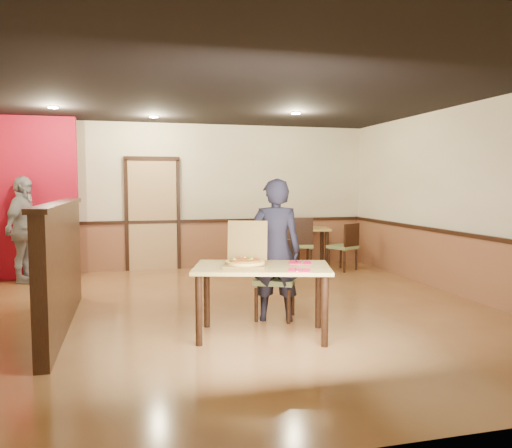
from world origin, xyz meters
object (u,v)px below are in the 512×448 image
(pizza_box, at_px, (246,260))
(side_table, at_px, (310,237))
(passerby, at_px, (23,230))
(diner, at_px, (275,250))
(condiment, at_px, (306,224))
(main_table, at_px, (262,276))
(diner_chair, at_px, (276,275))
(side_chair_left, at_px, (298,243))
(side_chair_right, at_px, (346,245))

(pizza_box, bearing_deg, side_table, 79.74)
(passerby, bearing_deg, pizza_box, -128.05)
(diner, bearing_deg, condiment, -98.90)
(main_table, distance_m, condiment, 4.57)
(passerby, bearing_deg, diner_chair, -117.65)
(side_chair_left, xyz_separation_m, passerby, (-4.72, 0.28, 0.32))
(side_table, distance_m, pizza_box, 4.70)
(passerby, relative_size, condiment, 11.63)
(condiment, bearing_deg, diner, -115.36)
(main_table, xyz_separation_m, side_table, (2.11, 4.15, -0.07))
(diner_chair, height_order, side_chair_left, side_chair_left)
(side_table, bearing_deg, passerby, -176.24)
(main_table, xyz_separation_m, passerby, (-3.08, 3.81, 0.23))
(main_table, distance_m, side_chair_left, 3.89)
(side_chair_right, bearing_deg, side_table, -79.93)
(side_table, bearing_deg, side_chair_right, -51.66)
(main_table, height_order, passerby, passerby)
(condiment, bearing_deg, side_table, 20.74)
(main_table, distance_m, side_chair_right, 4.39)
(diner, xyz_separation_m, pizza_box, (-0.49, -0.53, -0.02))
(side_table, relative_size, condiment, 5.60)
(main_table, height_order, side_table, same)
(condiment, bearing_deg, pizza_box, -118.04)
(pizza_box, bearing_deg, main_table, 3.65)
(side_chair_right, relative_size, diner, 0.53)
(diner_chair, relative_size, side_table, 1.12)
(main_table, relative_size, condiment, 10.55)
(diner_chair, distance_m, side_chair_right, 3.60)
(main_table, bearing_deg, passerby, 144.68)
(main_table, bearing_deg, side_chair_right, 69.56)
(diner, height_order, passerby, passerby)
(side_table, bearing_deg, diner_chair, -116.82)
(condiment, bearing_deg, diner_chair, -115.55)
(side_table, distance_m, passerby, 5.21)
(diner_chair, height_order, side_table, diner_chair)
(diner_chair, distance_m, pizza_box, 0.91)
(side_chair_left, relative_size, condiment, 6.76)
(passerby, relative_size, pizza_box, 2.79)
(side_table, bearing_deg, diner, -116.58)
(diner_chair, relative_size, diner, 0.56)
(diner, bearing_deg, side_table, -100.12)
(side_chair_left, relative_size, side_table, 1.21)
(diner_chair, distance_m, diner, 0.37)
(side_table, height_order, passerby, passerby)
(side_chair_right, height_order, pizza_box, pizza_box)
(diner_chair, bearing_deg, diner, -84.67)
(side_table, xyz_separation_m, passerby, (-5.19, -0.34, 0.29))
(main_table, bearing_deg, pizza_box, -179.41)
(side_chair_right, distance_m, side_table, 0.78)
(side_chair_right, bearing_deg, pizza_box, 23.44)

